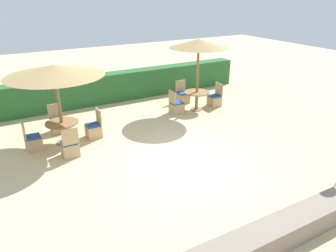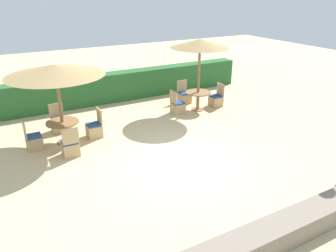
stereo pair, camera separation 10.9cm
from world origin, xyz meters
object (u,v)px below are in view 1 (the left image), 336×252
(patio_chair_back_left_west, at_px, (33,142))
(patio_chair_back_right_east, at_px, (215,100))
(patio_chair_back_left_south, at_px, (70,148))
(patio_chair_back_left_north, at_px, (58,125))
(patio_chair_back_right_west, at_px, (176,107))
(parasol_back_left, at_px, (54,70))
(patio_chair_back_right_north, at_px, (183,97))
(round_table_back_left, at_px, (62,127))
(round_table_back_right, at_px, (197,96))
(patio_chair_back_left_east, at_px, (94,129))
(parasol_back_right, at_px, (199,44))

(patio_chair_back_left_west, xyz_separation_m, patio_chair_back_right_east, (7.15, 0.54, 0.00))
(patio_chair_back_left_west, distance_m, patio_chair_back_right_east, 7.17)
(patio_chair_back_left_south, relative_size, patio_chair_back_left_north, 1.00)
(patio_chair_back_right_west, bearing_deg, patio_chair_back_right_east, 88.96)
(parasol_back_left, distance_m, patio_chair_back_right_west, 4.91)
(patio_chair_back_right_north, bearing_deg, patio_chair_back_right_west, 47.07)
(round_table_back_left, xyz_separation_m, patio_chair_back_left_west, (-0.90, -0.03, -0.28))
(round_table_back_right, bearing_deg, patio_chair_back_left_west, -175.19)
(parasol_back_left, height_order, patio_chair_back_left_east, parasol_back_left)
(patio_chair_back_right_north, bearing_deg, parasol_back_right, 91.03)
(patio_chair_back_left_east, distance_m, round_table_back_right, 4.40)
(patio_chair_back_left_west, distance_m, patio_chair_back_right_west, 5.36)
(patio_chair_back_left_north, height_order, patio_chair_back_right_east, same)
(parasol_back_right, bearing_deg, patio_chair_back_left_north, 174.74)
(round_table_back_left, xyz_separation_m, parasol_back_right, (5.33, 0.50, 2.05))
(patio_chair_back_right_north, bearing_deg, patio_chair_back_left_north, 5.64)
(patio_chair_back_right_west, bearing_deg, round_table_back_left, -82.96)
(parasol_back_left, height_order, patio_chair_back_left_north, parasol_back_left)
(patio_chair_back_left_west, relative_size, patio_chair_back_right_north, 1.00)
(round_table_back_left, relative_size, patio_chair_back_left_south, 1.06)
(round_table_back_right, bearing_deg, patio_chair_back_right_east, 1.09)
(patio_chair_back_left_south, bearing_deg, patio_chair_back_right_west, 18.74)
(patio_chair_back_left_east, relative_size, patio_chair_back_left_south, 1.00)
(round_table_back_left, height_order, patio_chair_back_right_west, patio_chair_back_right_west)
(patio_chair_back_right_west, distance_m, patio_chair_back_right_east, 1.82)
(round_table_back_left, height_order, patio_chair_back_right_north, patio_chair_back_right_north)
(parasol_back_right, distance_m, round_table_back_right, 2.02)
(parasol_back_left, relative_size, round_table_back_right, 2.86)
(patio_chair_back_left_south, xyz_separation_m, patio_chair_back_right_east, (6.28, 1.48, 0.00))
(round_table_back_right, bearing_deg, round_table_back_left, -174.68)
(round_table_back_left, bearing_deg, parasol_back_left, -90.00)
(patio_chair_back_left_west, bearing_deg, parasol_back_left, 91.80)
(patio_chair_back_left_north, bearing_deg, patio_chair_back_left_east, 132.65)
(patio_chair_back_left_north, bearing_deg, patio_chair_back_left_south, 87.81)
(patio_chair_back_right_north, bearing_deg, patio_chair_back_left_west, 13.85)
(patio_chair_back_left_south, distance_m, patio_chair_back_right_east, 6.45)
(round_table_back_left, bearing_deg, patio_chair_back_right_north, 15.80)
(patio_chair_back_left_south, bearing_deg, parasol_back_right, 15.24)
(patio_chair_back_left_south, bearing_deg, patio_chair_back_left_north, 87.81)
(patio_chair_back_left_south, distance_m, patio_chair_back_left_north, 1.95)
(round_table_back_left, distance_m, parasol_back_right, 5.74)
(patio_chair_back_left_north, height_order, patio_chair_back_right_west, same)
(patio_chair_back_left_east, relative_size, patio_chair_back_left_north, 1.00)
(patio_chair_back_left_west, height_order, parasol_back_right, parasol_back_right)
(patio_chair_back_left_west, relative_size, round_table_back_right, 0.93)
(patio_chair_back_left_north, bearing_deg, round_table_back_right, 174.74)
(patio_chair_back_left_west, bearing_deg, patio_chair_back_left_south, 42.83)
(patio_chair_back_left_south, xyz_separation_m, patio_chair_back_right_west, (4.46, 1.51, 0.00))
(patio_chair_back_left_east, bearing_deg, round_table_back_right, -83.14)
(parasol_back_right, height_order, patio_chair_back_right_west, parasol_back_right)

